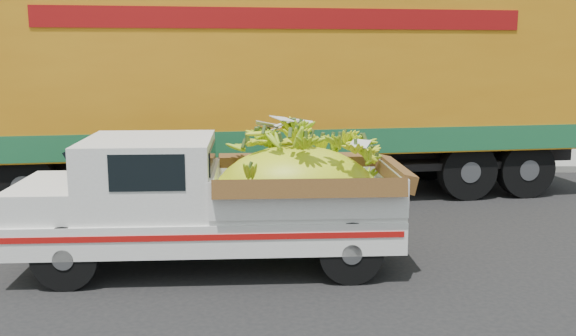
{
  "coord_description": "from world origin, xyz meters",
  "views": [
    {
      "loc": [
        -0.77,
        -7.87,
        2.81
      ],
      "look_at": [
        -0.74,
        0.95,
        1.19
      ],
      "focal_mm": 40.0,
      "sensor_mm": 36.0,
      "label": 1
    }
  ],
  "objects": [
    {
      "name": "ground",
      "position": [
        0.0,
        0.0,
        0.0
      ],
      "size": [
        100.0,
        100.0,
        0.0
      ],
      "primitive_type": "plane",
      "color": "black",
      "rests_on": "ground"
    },
    {
      "name": "pickup_truck",
      "position": [
        -1.39,
        0.31,
        0.92
      ],
      "size": [
        4.97,
        2.06,
        1.71
      ],
      "rotation": [
        0.0,
        0.0,
        0.06
      ],
      "color": "black",
      "rests_on": "ground"
    },
    {
      "name": "sidewalk",
      "position": [
        0.0,
        9.07,
        0.07
      ],
      "size": [
        60.0,
        4.0,
        0.14
      ],
      "primitive_type": "cube",
      "color": "gray",
      "rests_on": "ground"
    },
    {
      "name": "building_left",
      "position": [
        -8.0,
        14.97,
        2.5
      ],
      "size": [
        18.0,
        6.0,
        5.0
      ],
      "primitive_type": "cube",
      "color": "gray",
      "rests_on": "ground"
    },
    {
      "name": "semi_trailer",
      "position": [
        -0.9,
        4.52,
        2.12
      ],
      "size": [
        12.08,
        4.47,
        3.8
      ],
      "rotation": [
        0.0,
        0.0,
        0.17
      ],
      "color": "black",
      "rests_on": "ground"
    },
    {
      "name": "curb",
      "position": [
        0.0,
        6.97,
        0.07
      ],
      "size": [
        60.0,
        0.25,
        0.15
      ],
      "primitive_type": "cube",
      "color": "gray",
      "rests_on": "ground"
    }
  ]
}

